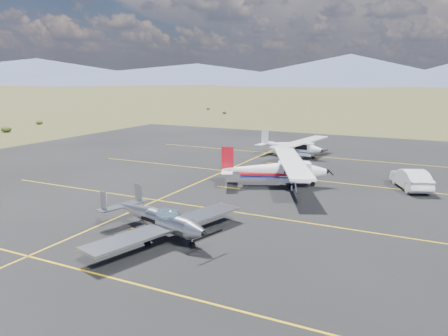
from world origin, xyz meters
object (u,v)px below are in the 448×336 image
Objects in this scene: aircraft_plain at (292,146)px; aircraft_cessna at (276,169)px; aircraft_low_wing at (160,219)px; sedan at (411,179)px.

aircraft_cessna is at bearing -68.45° from aircraft_plain.
aircraft_plain is (-2.83, 12.90, -0.18)m from aircraft_cessna.
sedan is at bearing 72.02° from aircraft_low_wing.
sedan is (9.78, 3.91, -0.59)m from aircraft_cessna.
sedan is at bearing -2.81° from aircraft_cessna.
aircraft_plain is 15.49m from sedan.
aircraft_low_wing is 20.93m from sedan.
aircraft_plain reaches higher than sedan.
aircraft_plain reaches higher than aircraft_low_wing.
aircraft_cessna is 1.10× the size of aircraft_plain.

